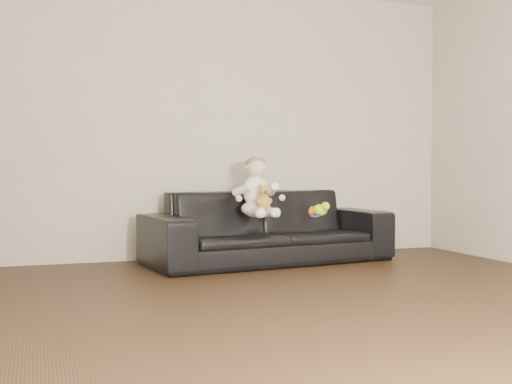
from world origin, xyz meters
name	(u,v)px	position (x,y,z in m)	size (l,w,h in m)	color
floor	(334,321)	(0.00, 0.00, 0.00)	(5.50, 5.50, 0.00)	#322011
wall_back	(208,122)	(0.00, 2.75, 1.30)	(5.00, 5.00, 0.00)	#B7AD99
sofa	(268,227)	(0.43, 2.25, 0.32)	(2.22, 0.87, 0.65)	black
baby	(257,190)	(0.28, 2.13, 0.66)	(0.40, 0.48, 0.53)	#FAD3D6
teddy_bear	(264,198)	(0.29, 1.97, 0.60)	(0.13, 0.13, 0.22)	#A87B30
toy_green	(320,210)	(0.85, 2.04, 0.48)	(0.13, 0.15, 0.11)	#C9E81B
toy_rattle	(312,212)	(0.80, 2.10, 0.46)	(0.07, 0.07, 0.07)	#E7511B
toy_blue_disc	(315,216)	(0.77, 1.99, 0.43)	(0.09, 0.09, 0.01)	#1937C9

